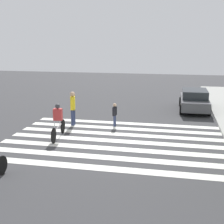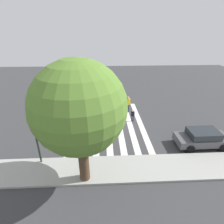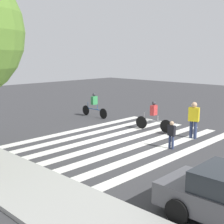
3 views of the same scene
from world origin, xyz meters
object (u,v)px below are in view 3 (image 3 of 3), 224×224
cyclist_mid_street (154,115)px  pedestrian_adult_tall_backpack (194,118)px  pedestrian_adult_yellow_jacket (172,133)px  cyclist_near_curb (94,104)px

cyclist_mid_street → pedestrian_adult_tall_backpack: bearing=176.4°
pedestrian_adult_yellow_jacket → cyclist_mid_street: cyclist_mid_street is taller
pedestrian_adult_tall_backpack → pedestrian_adult_yellow_jacket: pedestrian_adult_tall_backpack is taller
pedestrian_adult_tall_backpack → cyclist_mid_street: 2.39m
pedestrian_adult_tall_backpack → pedestrian_adult_yellow_jacket: size_ratio=1.46×
pedestrian_adult_tall_backpack → cyclist_near_curb: bearing=162.1°
cyclist_mid_street → pedestrian_adult_yellow_jacket: bearing=134.3°
pedestrian_adult_yellow_jacket → cyclist_near_curb: bearing=167.2°
pedestrian_adult_yellow_jacket → cyclist_mid_street: (2.59, -2.18, 0.16)m
pedestrian_adult_yellow_jacket → cyclist_near_curb: size_ratio=0.51×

